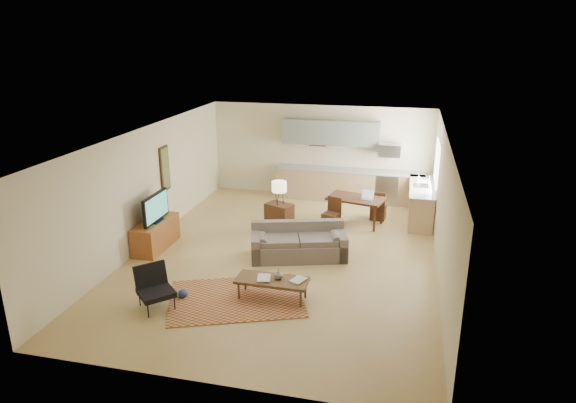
% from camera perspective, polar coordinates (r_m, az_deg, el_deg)
% --- Properties ---
extents(room, '(9.00, 9.00, 9.00)m').
position_cam_1_polar(room, '(10.97, -0.36, 0.51)').
color(room, tan).
rests_on(room, ground).
extents(kitchen_counter_back, '(4.26, 0.64, 0.92)m').
position_cam_1_polar(kitchen_counter_back, '(15.02, 6.77, 1.83)').
color(kitchen_counter_back, tan).
rests_on(kitchen_counter_back, ground).
extents(kitchen_counter_right, '(0.64, 2.26, 0.92)m').
position_cam_1_polar(kitchen_counter_right, '(13.82, 14.55, -0.14)').
color(kitchen_counter_right, tan).
rests_on(kitchen_counter_right, ground).
extents(kitchen_range, '(0.62, 0.62, 0.90)m').
position_cam_1_polar(kitchen_range, '(14.95, 10.95, 1.49)').
color(kitchen_range, '#A5A8AD').
rests_on(kitchen_range, ground).
extents(kitchen_microwave, '(0.62, 0.40, 0.35)m').
position_cam_1_polar(kitchen_microwave, '(14.69, 11.22, 5.62)').
color(kitchen_microwave, '#A5A8AD').
rests_on(kitchen_microwave, room).
extents(upper_cabinets, '(2.80, 0.34, 0.70)m').
position_cam_1_polar(upper_cabinets, '(14.89, 4.74, 7.65)').
color(upper_cabinets, gray).
rests_on(upper_cabinets, room).
extents(window_right, '(0.02, 1.40, 1.05)m').
position_cam_1_polar(window_right, '(13.54, 16.19, 4.14)').
color(window_right, white).
rests_on(window_right, room).
extents(wall_art_left, '(0.06, 0.42, 1.10)m').
position_cam_1_polar(wall_art_left, '(12.81, -13.50, 3.58)').
color(wall_art_left, olive).
rests_on(wall_art_left, room).
extents(triptych, '(1.70, 0.04, 0.50)m').
position_cam_1_polar(triptych, '(15.12, 3.29, 7.08)').
color(triptych, '#F7E6BC').
rests_on(triptych, room).
extents(rug, '(2.89, 2.46, 0.02)m').
position_cam_1_polar(rug, '(9.74, -5.76, -10.66)').
color(rug, maroon).
rests_on(rug, floor).
extents(sofa, '(2.32, 1.51, 0.75)m').
position_cam_1_polar(sofa, '(11.18, 1.19, -4.49)').
color(sofa, '#655B52').
rests_on(sofa, floor).
extents(coffee_table, '(1.35, 0.56, 0.41)m').
position_cam_1_polar(coffee_table, '(9.61, -1.77, -9.67)').
color(coffee_table, '#4A3118').
rests_on(coffee_table, floor).
extents(book_a, '(0.37, 0.42, 0.03)m').
position_cam_1_polar(book_a, '(9.54, -3.43, -8.49)').
color(book_a, maroon).
rests_on(book_a, coffee_table).
extents(book_b, '(0.44, 0.47, 0.02)m').
position_cam_1_polar(book_b, '(9.52, 0.58, -8.53)').
color(book_b, navy).
rests_on(book_b, coffee_table).
extents(vase, '(0.20, 0.20, 0.18)m').
position_cam_1_polar(vase, '(9.50, -1.08, -8.08)').
color(vase, black).
rests_on(vase, coffee_table).
extents(armchair, '(0.95, 0.95, 0.77)m').
position_cam_1_polar(armchair, '(9.52, -14.47, -9.36)').
color(armchair, black).
rests_on(armchair, floor).
extents(tv_credenza, '(0.54, 1.40, 0.65)m').
position_cam_1_polar(tv_credenza, '(12.07, -14.49, -3.56)').
color(tv_credenza, brown).
rests_on(tv_credenza, floor).
extents(tv, '(0.11, 1.08, 0.65)m').
position_cam_1_polar(tv, '(11.83, -14.51, -0.68)').
color(tv, black).
rests_on(tv, tv_credenza).
extents(console_table, '(0.74, 0.62, 0.73)m').
position_cam_1_polar(console_table, '(12.57, -0.97, -1.85)').
color(console_table, '#341D10').
rests_on(console_table, floor).
extents(table_lamp, '(0.44, 0.44, 0.59)m').
position_cam_1_polar(table_lamp, '(12.36, -0.98, 1.02)').
color(table_lamp, beige).
rests_on(table_lamp, console_table).
extents(dining_table, '(1.55, 1.11, 0.71)m').
position_cam_1_polar(dining_table, '(13.23, 7.50, -1.01)').
color(dining_table, '#341D10').
rests_on(dining_table, floor).
extents(dining_chair_near, '(0.49, 0.50, 0.79)m').
position_cam_1_polar(dining_chair_near, '(12.83, 4.82, -1.35)').
color(dining_chair_near, '#341D10').
rests_on(dining_chair_near, floor).
extents(dining_chair_far, '(0.42, 0.43, 0.79)m').
position_cam_1_polar(dining_chair_far, '(13.64, 10.03, -0.35)').
color(dining_chair_far, '#341D10').
rests_on(dining_chair_far, floor).
extents(laptop, '(0.33, 0.27, 0.22)m').
position_cam_1_polar(laptop, '(12.98, 8.76, 0.70)').
color(laptop, '#A5A8AD').
rests_on(laptop, dining_table).
extents(soap_bottle, '(0.09, 0.09, 0.19)m').
position_cam_1_polar(soap_bottle, '(14.03, 14.31, 2.54)').
color(soap_bottle, '#F7E6BC').
rests_on(soap_bottle, kitchen_counter_right).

